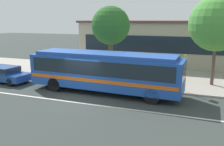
% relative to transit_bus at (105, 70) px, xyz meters
% --- Properties ---
extents(ground_plane, '(120.00, 120.00, 0.00)m').
position_rel_transit_bus_xyz_m(ground_plane, '(-1.14, -1.77, -1.64)').
color(ground_plane, '#343B38').
extents(sidewalk_slab, '(60.00, 8.00, 0.12)m').
position_rel_transit_bus_xyz_m(sidewalk_slab, '(-1.14, 5.35, -1.58)').
color(sidewalk_slab, '#A59C93').
rests_on(sidewalk_slab, ground_plane).
extents(lane_stripe_center, '(56.00, 0.16, 0.01)m').
position_rel_transit_bus_xyz_m(lane_stripe_center, '(-1.14, -2.57, -1.63)').
color(lane_stripe_center, silver).
rests_on(lane_stripe_center, ground_plane).
extents(transit_bus, '(10.75, 2.91, 2.81)m').
position_rel_transit_bus_xyz_m(transit_bus, '(0.00, 0.00, 0.00)').
color(transit_bus, '#1D4AA9').
rests_on(transit_bus, ground_plane).
extents(sedan_behind_bus, '(4.46, 2.19, 1.29)m').
position_rel_transit_bus_xyz_m(sedan_behind_bus, '(-8.87, -0.07, -0.91)').
color(sedan_behind_bus, navy).
rests_on(sedan_behind_bus, ground_plane).
extents(pedestrian_waiting_near_sign, '(0.38, 0.38, 1.69)m').
position_rel_transit_bus_xyz_m(pedestrian_waiting_near_sign, '(-1.56, 2.50, -0.53)').
color(pedestrian_waiting_near_sign, slate).
rests_on(pedestrian_waiting_near_sign, sidewalk_slab).
extents(pedestrian_walking_along_curb, '(0.41, 0.41, 1.67)m').
position_rel_transit_bus_xyz_m(pedestrian_walking_along_curb, '(-1.50, 2.72, -0.54)').
color(pedestrian_walking_along_curb, '#7B6F5A').
rests_on(pedestrian_walking_along_curb, sidewalk_slab).
extents(bus_stop_sign, '(0.16, 0.43, 2.57)m').
position_rel_transit_bus_xyz_m(bus_stop_sign, '(5.18, 1.82, 0.13)').
color(bus_stop_sign, gray).
rests_on(bus_stop_sign, sidewalk_slab).
extents(street_tree_near_stop, '(3.27, 3.27, 6.04)m').
position_rel_transit_bus_xyz_m(street_tree_near_stop, '(-1.19, 4.40, 2.85)').
color(street_tree_near_stop, brown).
rests_on(street_tree_near_stop, sidewalk_slab).
extents(street_tree_mid_block, '(4.06, 4.06, 6.64)m').
position_rel_transit_bus_xyz_m(street_tree_mid_block, '(7.12, 4.35, 3.08)').
color(street_tree_mid_block, brown).
rests_on(street_tree_mid_block, sidewalk_slab).
extents(station_building, '(21.77, 8.03, 4.89)m').
position_rel_transit_bus_xyz_m(station_building, '(3.82, 13.17, 0.81)').
color(station_building, '#A5A089').
rests_on(station_building, ground_plane).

